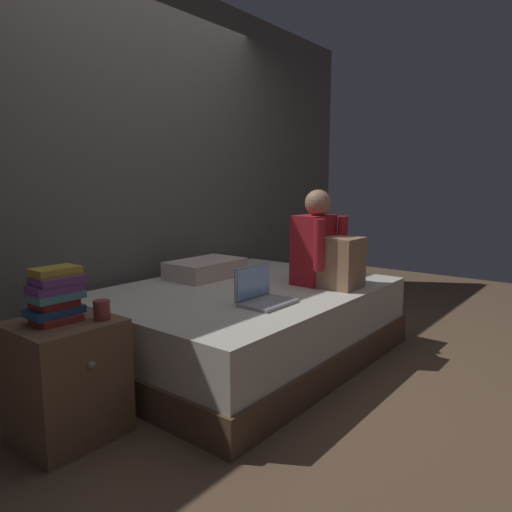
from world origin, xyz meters
TOP-DOWN VIEW (x-y plane):
  - ground_plane at (0.00, 0.00)m, footprint 8.00×8.00m
  - wall_back at (0.00, 1.20)m, footprint 5.60×0.10m
  - bed at (0.20, 0.30)m, footprint 2.00×1.50m
  - nightstand at (-1.10, 0.31)m, footprint 0.44×0.46m
  - person_sitting at (0.59, -0.08)m, footprint 0.39×0.44m
  - laptop at (-0.07, -0.05)m, footprint 0.32×0.23m
  - pillow at (0.28, 0.75)m, footprint 0.56×0.36m
  - book_stack at (-1.12, 0.32)m, footprint 0.23×0.18m
  - mug at (-0.97, 0.19)m, footprint 0.08×0.08m

SIDE VIEW (x-z plane):
  - ground_plane at x=0.00m, z-range 0.00..0.00m
  - bed at x=0.20m, z-range 0.00..0.49m
  - nightstand at x=-1.10m, z-range 0.00..0.56m
  - laptop at x=-0.07m, z-range 0.43..0.65m
  - pillow at x=0.28m, z-range 0.49..0.62m
  - mug at x=-0.97m, z-range 0.56..0.65m
  - book_stack at x=-1.12m, z-range 0.56..0.81m
  - person_sitting at x=0.59m, z-range 0.41..1.07m
  - wall_back at x=0.00m, z-range 0.00..2.70m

